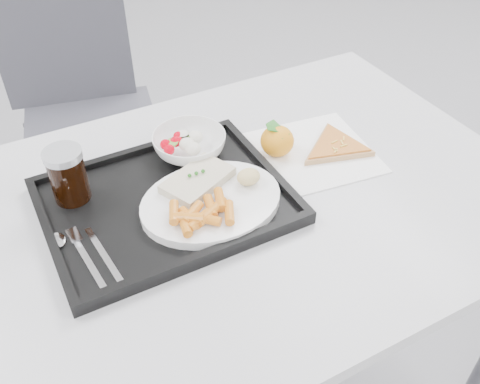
# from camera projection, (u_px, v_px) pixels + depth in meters

# --- Properties ---
(table) EXTENTS (1.20, 0.80, 0.75)m
(table) POSITION_uv_depth(u_px,v_px,m) (229.00, 226.00, 1.08)
(table) COLOR silver
(table) RESTS_ON ground
(chair) EXTENTS (0.50, 0.50, 0.93)m
(chair) POSITION_uv_depth(u_px,v_px,m) (81.00, 96.00, 1.74)
(chair) COLOR #3D3D45
(chair) RESTS_ON ground
(tray) EXTENTS (0.45, 0.35, 0.03)m
(tray) POSITION_uv_depth(u_px,v_px,m) (166.00, 202.00, 1.02)
(tray) COLOR black
(tray) RESTS_ON table
(dinner_plate) EXTENTS (0.27, 0.27, 0.02)m
(dinner_plate) POSITION_uv_depth(u_px,v_px,m) (211.00, 202.00, 1.00)
(dinner_plate) COLOR white
(dinner_plate) RESTS_ON tray
(fish_fillet) EXTENTS (0.16, 0.13, 0.03)m
(fish_fillet) POSITION_uv_depth(u_px,v_px,m) (198.00, 180.00, 1.02)
(fish_fillet) COLOR beige
(fish_fillet) RESTS_ON dinner_plate
(bread_roll) EXTENTS (0.06, 0.05, 0.03)m
(bread_roll) POSITION_uv_depth(u_px,v_px,m) (249.00, 177.00, 1.01)
(bread_roll) COLOR #F0DB91
(bread_roll) RESTS_ON dinner_plate
(salad_bowl) EXTENTS (0.15, 0.15, 0.05)m
(salad_bowl) POSITION_uv_depth(u_px,v_px,m) (189.00, 144.00, 1.11)
(salad_bowl) COLOR white
(salad_bowl) RESTS_ON tray
(cola_glass) EXTENTS (0.07, 0.07, 0.11)m
(cola_glass) POSITION_uv_depth(u_px,v_px,m) (67.00, 174.00, 0.98)
(cola_glass) COLOR black
(cola_glass) RESTS_ON tray
(cutlery) EXTENTS (0.09, 0.17, 0.01)m
(cutlery) POSITION_uv_depth(u_px,v_px,m) (81.00, 250.00, 0.91)
(cutlery) COLOR silver
(cutlery) RESTS_ON tray
(napkin) EXTENTS (0.28, 0.27, 0.00)m
(napkin) POSITION_uv_depth(u_px,v_px,m) (312.00, 153.00, 1.15)
(napkin) COLOR white
(napkin) RESTS_ON table
(tangerine) EXTENTS (0.08, 0.08, 0.07)m
(tangerine) POSITION_uv_depth(u_px,v_px,m) (277.00, 141.00, 1.12)
(tangerine) COLOR #FF7D00
(tangerine) RESTS_ON napkin
(pizza_slice) EXTENTS (0.22, 0.22, 0.02)m
(pizza_slice) POSITION_uv_depth(u_px,v_px,m) (336.00, 146.00, 1.15)
(pizza_slice) COLOR tan
(pizza_slice) RESTS_ON napkin
(carrot_pile) EXTENTS (0.12, 0.10, 0.03)m
(carrot_pile) POSITION_uv_depth(u_px,v_px,m) (202.00, 214.00, 0.94)
(carrot_pile) COLOR orange
(carrot_pile) RESTS_ON dinner_plate
(salad_contents) EXTENTS (0.09, 0.08, 0.03)m
(salad_contents) POSITION_uv_depth(u_px,v_px,m) (184.00, 142.00, 1.10)
(salad_contents) COLOR #C60011
(salad_contents) RESTS_ON salad_bowl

